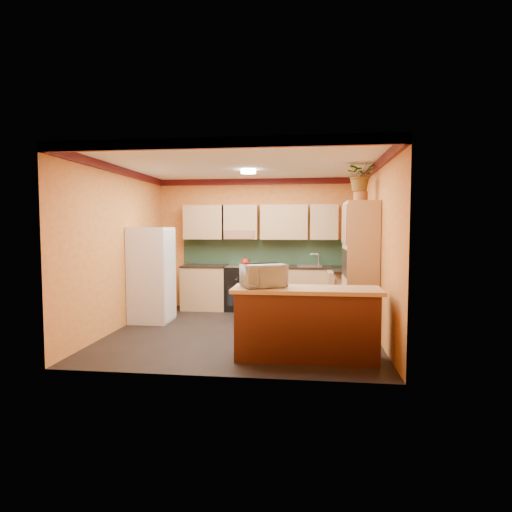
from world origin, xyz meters
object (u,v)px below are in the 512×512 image
(base_cabinets_back, at_px, (271,289))
(fridge, at_px, (152,275))
(stove, at_px, (241,288))
(breakfast_bar, at_px, (306,325))
(pantry, at_px, (360,269))
(microwave, at_px, (263,276))

(base_cabinets_back, height_order, fridge, fridge)
(base_cabinets_back, xyz_separation_m, stove, (-0.62, -0.00, 0.02))
(fridge, bearing_deg, stove, 41.48)
(stove, bearing_deg, breakfast_bar, -66.67)
(fridge, distance_m, breakfast_bar, 3.36)
(stove, relative_size, breakfast_bar, 0.51)
(base_cabinets_back, bearing_deg, pantry, -48.16)
(stove, distance_m, pantry, 2.85)
(fridge, height_order, pantry, pantry)
(breakfast_bar, bearing_deg, stove, 113.33)
(microwave, bearing_deg, fridge, 112.29)
(microwave, bearing_deg, base_cabinets_back, 65.43)
(base_cabinets_back, distance_m, stove, 0.63)
(base_cabinets_back, relative_size, stove, 4.01)
(stove, height_order, fridge, fridge)
(base_cabinets_back, relative_size, breakfast_bar, 2.03)
(pantry, bearing_deg, fridge, 172.44)
(stove, height_order, microwave, microwave)
(breakfast_bar, height_order, microwave, microwave)
(stove, relative_size, microwave, 1.68)
(fridge, bearing_deg, base_cabinets_back, 31.56)
(pantry, height_order, breakfast_bar, pantry)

